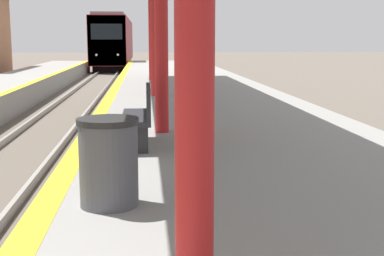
{
  "coord_description": "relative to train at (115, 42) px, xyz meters",
  "views": [
    {
      "loc": [
        2.66,
        -1.44,
        2.5
      ],
      "look_at": [
        3.99,
        13.66,
        -0.03
      ],
      "focal_mm": 50.0,
      "sensor_mm": 36.0,
      "label": 1
    }
  ],
  "objects": [
    {
      "name": "train",
      "position": [
        0.0,
        0.0,
        0.0
      ],
      "size": [
        2.76,
        20.57,
        4.43
      ],
      "color": "black",
      "rests_on": "ground"
    },
    {
      "name": "trash_bin",
      "position": [
        2.29,
        -43.77,
        -0.95
      ],
      "size": [
        0.61,
        0.61,
        0.88
      ],
      "color": "#4C4C51",
      "rests_on": "platform_right"
    },
    {
      "name": "bench",
      "position": [
        2.59,
        -40.71,
        -0.91
      ],
      "size": [
        0.44,
        1.55,
        0.92
      ],
      "color": "#28282D",
      "rests_on": "platform_right"
    }
  ]
}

